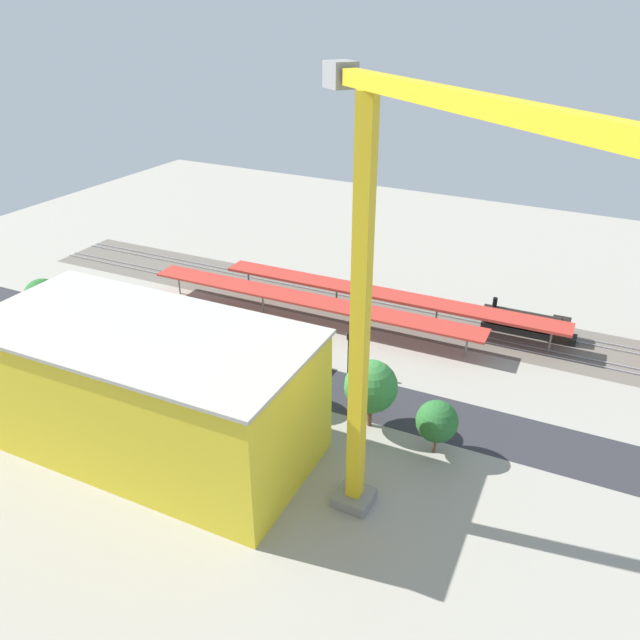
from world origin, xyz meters
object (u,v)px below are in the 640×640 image
Objects in this scene: platform_canopy_near at (309,300)px; parked_car_3 at (214,340)px; box_truck_0 at (132,351)px; street_tree_4 at (43,297)px; platform_canopy_far at (385,295)px; construction_building at (148,391)px; parked_car_0 at (364,380)px; parked_car_1 at (311,363)px; street_tree_1 at (237,354)px; tower_crane at (377,291)px; locomotive at (530,324)px; traffic_light at (348,348)px; street_tree_5 at (273,372)px; street_tree_2 at (371,386)px; street_tree_3 at (437,421)px; street_tree_0 at (52,301)px; parked_car_2 at (260,352)px.

parked_car_3 is at bearing 54.34° from platform_canopy_near.
street_tree_4 is at bearing -4.44° from box_truck_0.
construction_building is at bearing 74.75° from platform_canopy_far.
parked_car_0 is (-15.05, 12.56, -3.12)m from platform_canopy_near.
parked_car_1 is 1.01× the size of parked_car_3.
street_tree_1 is (5.61, 9.35, 4.77)m from parked_car_1.
street_tree_1 is at bearing -28.84° from tower_crane.
locomotive is at bearing -166.69° from platform_canopy_far.
traffic_light is (-46.54, -9.43, -1.30)m from street_tree_4.
box_truck_0 is (7.24, 9.31, 1.01)m from parked_car_3.
construction_building is 4.82× the size of street_tree_5.
parked_car_0 is at bearing 140.15° from platform_canopy_near.
street_tree_5 is (18.23, -12.69, -19.99)m from tower_crane.
construction_building is (11.32, 41.51, 3.13)m from platform_canopy_far.
parked_car_0 is 28.25m from construction_building.
street_tree_4 is at bearing -25.08° from construction_building.
tower_crane is at bearing 126.03° from platform_canopy_near.
construction_building is 20.52m from box_truck_0.
street_tree_2 is 1.37× the size of traffic_light.
street_tree_4 is (59.47, -13.71, -19.16)m from tower_crane.
street_tree_4 is at bearing 0.43° from street_tree_2.
parked_car_1 is at bearing -24.48° from street_tree_3.
street_tree_2 is at bearing -179.07° from street_tree_0.
tower_crane is 29.88m from street_tree_5.
street_tree_1 is 1.30× the size of street_tree_3.
locomotive is 2.99× the size of parked_car_3.
parked_car_2 is 32.43m from street_tree_0.
parked_car_3 is 24.82m from street_tree_0.
street_tree_5 is at bearing 6.51° from street_tree_2.
box_truck_0 is (26.44, 28.80, -2.43)m from platform_canopy_far.
platform_canopy_far reaches higher than parked_car_1.
locomotive is at bearing -98.21° from tower_crane.
tower_crane is at bearing 178.81° from construction_building.
platform_canopy_far is 8.58× the size of street_tree_3.
street_tree_1 reaches higher than platform_canopy_near.
parked_car_2 is at bearing 60.20° from platform_canopy_far.
construction_building is at bearing 70.56° from parked_car_1.
street_tree_0 is (38.82, 9.14, 4.81)m from parked_car_1.
construction_building is (8.06, 22.83, 6.50)m from parked_car_1.
parked_car_3 is (9.11, 12.70, -3.14)m from platform_canopy_near.
street_tree_0 reaches higher than parked_car_1.
traffic_light is at bearing -173.64° from parked_car_2.
street_tree_2 reaches higher than parked_car_0.
street_tree_0 reaches higher than box_truck_0.
street_tree_3 reaches higher than traffic_light.
parked_car_0 is 0.54× the size of street_tree_1.
traffic_light is (12.92, -23.13, -20.46)m from tower_crane.
construction_building reaches higher than platform_canopy_far.
parked_car_0 is at bearing -169.80° from street_tree_0.
platform_canopy_far is (-10.09, -6.79, 0.29)m from platform_canopy_near.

